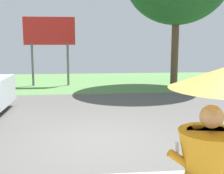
% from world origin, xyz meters
% --- Properties ---
extents(ground_plane, '(40.00, 22.00, 0.20)m').
position_xyz_m(ground_plane, '(0.00, 2.95, -0.05)').
color(ground_plane, '#565451').
extents(monk_pedestrian, '(1.15, 1.14, 2.13)m').
position_xyz_m(monk_pedestrian, '(0.95, -3.84, 1.16)').
color(monk_pedestrian, orange).
rests_on(monk_pedestrian, ground_plane).
extents(roadside_billboard, '(2.60, 0.12, 3.50)m').
position_xyz_m(roadside_billboard, '(-1.99, 8.64, 2.55)').
color(roadside_billboard, slate).
rests_on(roadside_billboard, ground_plane).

